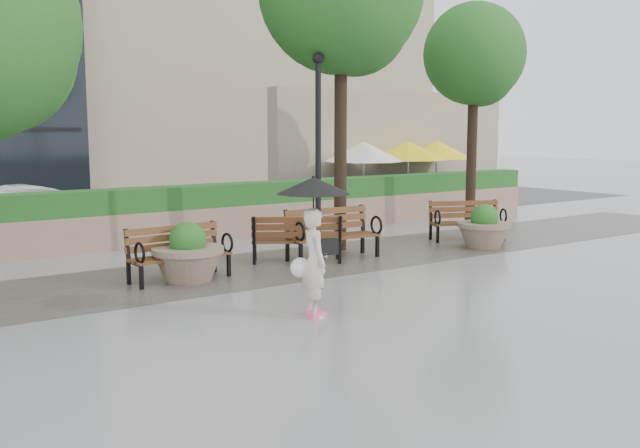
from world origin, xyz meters
TOP-DOWN VIEW (x-y plane):
  - ground at (0.00, 0.00)m, footprint 100.00×100.00m
  - cobble_strip at (0.00, 3.00)m, footprint 28.00×3.20m
  - hedge_wall at (0.00, 7.00)m, footprint 24.00×0.80m
  - cafe_wall at (9.50, 10.00)m, footprint 10.00×0.60m
  - cafe_hedge at (9.00, 7.80)m, footprint 8.00×0.50m
  - asphalt_street at (0.00, 11.00)m, footprint 40.00×7.00m
  - bench_1 at (-1.87, 2.81)m, footprint 1.88×0.85m
  - bench_2 at (0.83, 3.08)m, footprint 1.91×1.57m
  - bench_3 at (1.63, 2.92)m, footprint 2.03×0.92m
  - bench_4 at (5.82, 3.08)m, footprint 1.90×1.37m
  - planter_left at (-1.77, 2.66)m, footprint 1.29×1.29m
  - planter_right at (5.30, 2.07)m, footprint 1.21×1.21m
  - lamppost at (1.46, 3.20)m, footprint 0.28×0.28m
  - tree_2 at (8.08, 5.03)m, footprint 2.98×2.80m
  - patio_umb_white at (6.95, 8.54)m, footprint 2.50×2.50m
  - patio_umb_yellow_a at (8.84, 8.57)m, footprint 2.50×2.50m
  - patio_umb_yellow_b at (10.35, 8.79)m, footprint 2.50×2.50m
  - car_right at (-2.51, 10.18)m, footprint 4.07×2.04m
  - pedestrian at (-1.26, -0.57)m, footprint 1.10×1.10m

SIDE VIEW (x-z plane):
  - ground at x=0.00m, z-range 0.00..0.00m
  - asphalt_street at x=0.00m, z-range 0.00..0.00m
  - cobble_strip at x=0.00m, z-range 0.00..0.01m
  - bench_4 at x=5.82m, z-range -0.19..0.76m
  - bench_2 at x=0.83m, z-range -0.20..0.78m
  - bench_1 at x=-1.87m, z-range -0.20..0.78m
  - bench_3 at x=1.63m, z-range -0.22..0.85m
  - planter_right at x=5.30m, z-range -0.11..0.91m
  - planter_left at x=-1.77m, z-range -0.12..0.96m
  - cafe_hedge at x=9.00m, z-range 0.00..0.90m
  - car_right at x=-2.51m, z-range 0.00..1.28m
  - hedge_wall at x=0.00m, z-range -0.01..1.34m
  - pedestrian at x=-1.26m, z-range 0.22..2.25m
  - lamppost at x=1.46m, z-range -0.25..4.02m
  - patio_umb_white at x=6.95m, z-range 0.84..3.14m
  - patio_umb_yellow_a at x=8.84m, z-range 0.84..3.14m
  - patio_umb_yellow_b at x=10.35m, z-range 0.84..3.14m
  - cafe_wall at x=9.50m, z-range 0.00..4.00m
  - tree_2 at x=8.08m, z-range 1.54..7.70m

